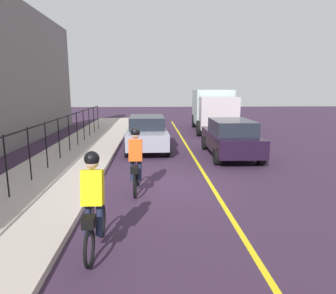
{
  "coord_description": "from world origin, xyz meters",
  "views": [
    {
      "loc": [
        -8.7,
        0.16,
        2.85
      ],
      "look_at": [
        0.89,
        -0.35,
        1.0
      ],
      "focal_mm": 32.37,
      "sensor_mm": 36.0,
      "label": 1
    }
  ],
  "objects_px": {
    "parked_sedan_rear": "(147,132)",
    "box_truck_background": "(213,108)",
    "cyclist_lead": "(136,161)",
    "cyclist_follow": "(94,203)",
    "patrol_sedan": "(231,137)"
  },
  "relations": [
    {
      "from": "parked_sedan_rear",
      "to": "box_truck_background",
      "type": "relative_size",
      "value": 0.65
    },
    {
      "from": "cyclist_lead",
      "to": "box_truck_background",
      "type": "distance_m",
      "value": 13.31
    },
    {
      "from": "cyclist_follow",
      "to": "box_truck_background",
      "type": "relative_size",
      "value": 0.27
    },
    {
      "from": "cyclist_lead",
      "to": "box_truck_background",
      "type": "xyz_separation_m",
      "value": [
        12.46,
        -4.62,
        0.64
      ]
    },
    {
      "from": "cyclist_follow",
      "to": "patrol_sedan",
      "type": "relative_size",
      "value": 0.41
    },
    {
      "from": "cyclist_follow",
      "to": "box_truck_background",
      "type": "bearing_deg",
      "value": -17.06
    },
    {
      "from": "cyclist_lead",
      "to": "parked_sedan_rear",
      "type": "relative_size",
      "value": 0.41
    },
    {
      "from": "cyclist_lead",
      "to": "patrol_sedan",
      "type": "relative_size",
      "value": 0.41
    },
    {
      "from": "cyclist_follow",
      "to": "box_truck_background",
      "type": "xyz_separation_m",
      "value": [
        15.6,
        -5.19,
        0.64
      ]
    },
    {
      "from": "parked_sedan_rear",
      "to": "box_truck_background",
      "type": "bearing_deg",
      "value": 144.13
    },
    {
      "from": "cyclist_lead",
      "to": "parked_sedan_rear",
      "type": "distance_m",
      "value": 6.04
    },
    {
      "from": "patrol_sedan",
      "to": "parked_sedan_rear",
      "type": "distance_m",
      "value": 3.93
    },
    {
      "from": "parked_sedan_rear",
      "to": "box_truck_background",
      "type": "distance_m",
      "value": 7.83
    },
    {
      "from": "box_truck_background",
      "to": "cyclist_follow",
      "type": "bearing_deg",
      "value": -14.45
    },
    {
      "from": "patrol_sedan",
      "to": "parked_sedan_rear",
      "type": "bearing_deg",
      "value": 66.03
    }
  ]
}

